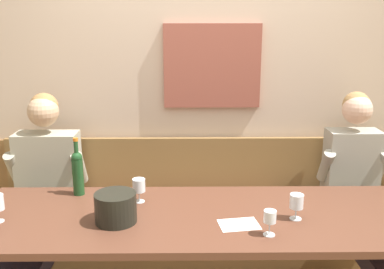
{
  "coord_description": "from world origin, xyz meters",
  "views": [
    {
      "loc": [
        -0.12,
        -2.14,
        1.8
      ],
      "look_at": [
        -0.09,
        0.44,
        1.12
      ],
      "focal_mm": 40.94,
      "sensor_mm": 36.0,
      "label": 1
    }
  ],
  "objects_px": {
    "wine_glass_mid_left": "(270,218)",
    "wine_glass_by_bottle": "(139,186)",
    "person_center_left_seat": "(33,208)",
    "person_center_right_seat": "(369,205)",
    "wine_bottle_amber_mid": "(78,171)",
    "wall_bench": "(204,229)",
    "dining_table": "(209,226)",
    "wine_glass_center_rear": "(296,203)",
    "ice_bucket": "(116,208)"
  },
  "relations": [
    {
      "from": "person_center_left_seat",
      "to": "person_center_right_seat",
      "type": "height_order",
      "value": "person_center_right_seat"
    },
    {
      "from": "person_center_right_seat",
      "to": "wine_bottle_amber_mid",
      "type": "distance_m",
      "value": 1.87
    },
    {
      "from": "wine_glass_mid_left",
      "to": "wall_bench",
      "type": "bearing_deg",
      "value": 106.95
    },
    {
      "from": "person_center_right_seat",
      "to": "wine_bottle_amber_mid",
      "type": "height_order",
      "value": "person_center_right_seat"
    },
    {
      "from": "dining_table",
      "to": "wine_glass_mid_left",
      "type": "xyz_separation_m",
      "value": [
        0.29,
        -0.24,
        0.16
      ]
    },
    {
      "from": "ice_bucket",
      "to": "wall_bench",
      "type": "bearing_deg",
      "value": 57.74
    },
    {
      "from": "wine_bottle_amber_mid",
      "to": "dining_table",
      "type": "bearing_deg",
      "value": -20.61
    },
    {
      "from": "wine_glass_by_bottle",
      "to": "wine_bottle_amber_mid",
      "type": "bearing_deg",
      "value": 162.75
    },
    {
      "from": "wall_bench",
      "to": "person_center_right_seat",
      "type": "relative_size",
      "value": 2.25
    },
    {
      "from": "wall_bench",
      "to": "person_center_right_seat",
      "type": "distance_m",
      "value": 1.17
    },
    {
      "from": "wall_bench",
      "to": "dining_table",
      "type": "distance_m",
      "value": 0.82
    },
    {
      "from": "wine_glass_center_rear",
      "to": "wine_glass_by_bottle",
      "type": "bearing_deg",
      "value": 164.61
    },
    {
      "from": "wall_bench",
      "to": "wine_glass_mid_left",
      "type": "xyz_separation_m",
      "value": [
        0.29,
        -0.96,
        0.55
      ]
    },
    {
      "from": "person_center_right_seat",
      "to": "ice_bucket",
      "type": "xyz_separation_m",
      "value": [
        -1.56,
        -0.43,
        0.18
      ]
    },
    {
      "from": "wine_glass_center_rear",
      "to": "wine_bottle_amber_mid",
      "type": "bearing_deg",
      "value": 164.03
    },
    {
      "from": "dining_table",
      "to": "person_center_right_seat",
      "type": "bearing_deg",
      "value": 18.23
    },
    {
      "from": "dining_table",
      "to": "person_center_left_seat",
      "type": "distance_m",
      "value": 1.16
    },
    {
      "from": "dining_table",
      "to": "ice_bucket",
      "type": "relative_size",
      "value": 11.82
    },
    {
      "from": "ice_bucket",
      "to": "wine_glass_by_bottle",
      "type": "distance_m",
      "value": 0.28
    },
    {
      "from": "person_center_left_seat",
      "to": "wine_glass_center_rear",
      "type": "relative_size",
      "value": 9.11
    },
    {
      "from": "dining_table",
      "to": "wine_glass_mid_left",
      "type": "distance_m",
      "value": 0.42
    },
    {
      "from": "person_center_left_seat",
      "to": "ice_bucket",
      "type": "bearing_deg",
      "value": -35.14
    },
    {
      "from": "ice_bucket",
      "to": "person_center_left_seat",
      "type": "bearing_deg",
      "value": 144.86
    },
    {
      "from": "person_center_left_seat",
      "to": "person_center_right_seat",
      "type": "bearing_deg",
      "value": 0.19
    },
    {
      "from": "dining_table",
      "to": "wine_glass_mid_left",
      "type": "height_order",
      "value": "wine_glass_mid_left"
    },
    {
      "from": "dining_table",
      "to": "person_center_right_seat",
      "type": "relative_size",
      "value": 2.02
    },
    {
      "from": "person_center_left_seat",
      "to": "wine_glass_center_rear",
      "type": "bearing_deg",
      "value": -14.32
    },
    {
      "from": "person_center_left_seat",
      "to": "wine_glass_by_bottle",
      "type": "relative_size",
      "value": 9.07
    },
    {
      "from": "wine_glass_center_rear",
      "to": "ice_bucket",
      "type": "bearing_deg",
      "value": -178.79
    },
    {
      "from": "dining_table",
      "to": "wine_glass_mid_left",
      "type": "relative_size",
      "value": 19.81
    },
    {
      "from": "wall_bench",
      "to": "ice_bucket",
      "type": "height_order",
      "value": "wall_bench"
    },
    {
      "from": "person_center_left_seat",
      "to": "person_center_right_seat",
      "type": "xyz_separation_m",
      "value": [
        2.16,
        0.01,
        0.01
      ]
    },
    {
      "from": "person_center_right_seat",
      "to": "ice_bucket",
      "type": "bearing_deg",
      "value": -164.55
    },
    {
      "from": "wine_glass_center_rear",
      "to": "dining_table",
      "type": "bearing_deg",
      "value": 172.36
    },
    {
      "from": "wine_glass_by_bottle",
      "to": "wine_glass_center_rear",
      "type": "relative_size",
      "value": 1.01
    },
    {
      "from": "dining_table",
      "to": "person_center_left_seat",
      "type": "relative_size",
      "value": 2.03
    },
    {
      "from": "dining_table",
      "to": "wine_glass_center_rear",
      "type": "distance_m",
      "value": 0.5
    },
    {
      "from": "wine_glass_mid_left",
      "to": "dining_table",
      "type": "bearing_deg",
      "value": 140.13
    },
    {
      "from": "wall_bench",
      "to": "dining_table",
      "type": "height_order",
      "value": "wall_bench"
    },
    {
      "from": "ice_bucket",
      "to": "wine_glass_mid_left",
      "type": "bearing_deg",
      "value": -11.4
    },
    {
      "from": "person_center_right_seat",
      "to": "wine_glass_by_bottle",
      "type": "distance_m",
      "value": 1.48
    },
    {
      "from": "person_center_left_seat",
      "to": "wine_glass_center_rear",
      "type": "distance_m",
      "value": 1.64
    },
    {
      "from": "wine_bottle_amber_mid",
      "to": "wine_glass_mid_left",
      "type": "bearing_deg",
      "value": -26.55
    },
    {
      "from": "wine_glass_mid_left",
      "to": "wine_glass_center_rear",
      "type": "bearing_deg",
      "value": 45.59
    },
    {
      "from": "wine_glass_by_bottle",
      "to": "wine_glass_center_rear",
      "type": "distance_m",
      "value": 0.91
    },
    {
      "from": "wall_bench",
      "to": "person_center_left_seat",
      "type": "height_order",
      "value": "person_center_left_seat"
    },
    {
      "from": "wine_bottle_amber_mid",
      "to": "wine_glass_mid_left",
      "type": "relative_size",
      "value": 2.72
    },
    {
      "from": "wall_bench",
      "to": "dining_table",
      "type": "relative_size",
      "value": 1.11
    },
    {
      "from": "wine_glass_mid_left",
      "to": "wine_glass_center_rear",
      "type": "relative_size",
      "value": 0.93
    },
    {
      "from": "wine_glass_mid_left",
      "to": "wine_glass_by_bottle",
      "type": "xyz_separation_m",
      "value": [
        -0.7,
        0.42,
        0.0
      ]
    }
  ]
}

